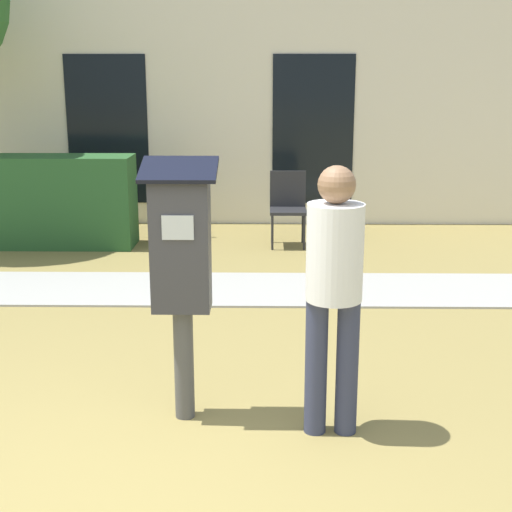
% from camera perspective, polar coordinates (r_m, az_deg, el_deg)
% --- Properties ---
extents(sidewalk, '(12.00, 1.10, 0.02)m').
position_cam_1_polar(sidewalk, '(7.01, -5.50, -2.62)').
color(sidewalk, '#A3A099').
rests_on(sidewalk, ground).
extents(building_facade, '(10.00, 0.26, 3.20)m').
position_cam_1_polar(building_facade, '(9.96, -3.66, 11.77)').
color(building_facade, beige).
rests_on(building_facade, ground).
extents(parking_meter, '(0.44, 0.31, 1.59)m').
position_cam_1_polar(parking_meter, '(4.18, -6.02, -0.10)').
color(parking_meter, '#4C4C4C').
rests_on(parking_meter, ground).
extents(person_standing, '(0.32, 0.32, 1.58)m').
position_cam_1_polar(person_standing, '(4.02, 6.26, -2.01)').
color(person_standing, '#333851').
rests_on(person_standing, ground).
extents(outdoor_chair_left, '(0.44, 0.44, 0.90)m').
position_cam_1_polar(outdoor_chair_left, '(9.06, -6.93, 4.62)').
color(outdoor_chair_left, '#262628').
rests_on(outdoor_chair_left, ground).
extents(outdoor_chair_middle, '(0.44, 0.44, 0.90)m').
position_cam_1_polar(outdoor_chair_middle, '(8.71, 2.57, 4.32)').
color(outdoor_chair_middle, '#262628').
rests_on(outdoor_chair_middle, ground).
extents(hedge_row, '(2.46, 0.60, 1.10)m').
position_cam_1_polar(hedge_row, '(9.06, -17.49, 4.19)').
color(hedge_row, '#285628').
rests_on(hedge_row, ground).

